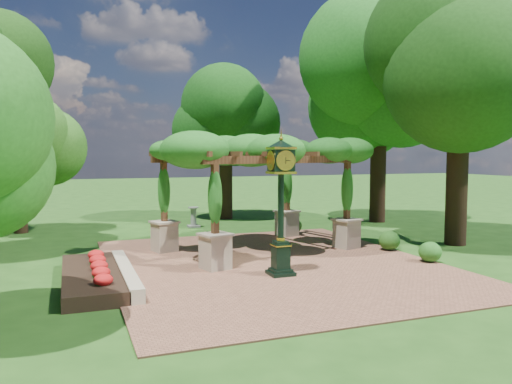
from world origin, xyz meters
name	(u,v)px	position (x,y,z in m)	size (l,w,h in m)	color
ground	(286,271)	(0.00, 0.00, 0.00)	(120.00, 120.00, 0.00)	#1E4714
brick_plaza	(273,264)	(0.00, 1.00, 0.02)	(10.00, 12.00, 0.04)	brown
border_wall	(126,274)	(-4.60, 0.50, 0.20)	(0.35, 5.00, 0.40)	#C6B793
flower_bed	(92,277)	(-5.50, 0.50, 0.18)	(1.50, 5.00, 0.36)	red
pedestal_clock	(281,194)	(-0.38, -0.51, 2.37)	(0.78, 0.78, 3.95)	black
pergola	(257,157)	(0.35, 3.30, 3.41)	(7.47, 5.75, 4.16)	tan
sundial	(194,218)	(-0.45, 9.76, 0.43)	(0.55, 0.55, 0.97)	gray
shrub_front	(430,252)	(4.79, -0.64, 0.37)	(0.72, 0.72, 0.65)	#24611B
shrub_mid	(389,241)	(4.76, 1.49, 0.38)	(0.75, 0.75, 0.68)	#235417
shrub_back	(294,226)	(3.20, 6.24, 0.35)	(0.69, 0.69, 0.62)	#295A1A
tree_west_far	(17,132)	(-8.05, 10.83, 4.48)	(3.70, 3.70, 6.53)	black
tree_north	(226,124)	(1.96, 12.26, 5.10)	(4.37, 4.37, 7.44)	#2F1E13
tree_east_far	(380,87)	(8.91, 8.30, 6.91)	(5.91, 5.91, 10.04)	black
tree_east_near	(460,70)	(7.95, 1.70, 6.66)	(5.48, 5.48, 9.70)	black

